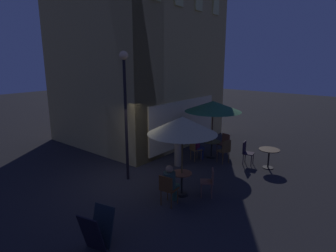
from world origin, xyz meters
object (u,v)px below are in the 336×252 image
at_px(cafe_chair_2, 224,142).
at_px(cafe_chair_4, 225,149).
at_px(cafe_table_2, 269,154).
at_px(patio_umbrella_1, 213,106).
at_px(patron_seated_1, 197,143).
at_px(patio_umbrella_0, 182,126).
at_px(cafe_chair_1, 209,180).
at_px(street_lamp_near_corner, 125,98).
at_px(patron_seated_0, 170,182).
at_px(cafe_table_1, 212,145).
at_px(cafe_chair_5, 246,151).
at_px(patron_standing_2, 178,144).
at_px(cafe_chair_0, 168,187).
at_px(menu_sandwich_board, 97,230).
at_px(cafe_chair_3, 194,147).
at_px(cafe_table_0, 182,180).

height_order(cafe_chair_2, cafe_chair_4, cafe_chair_4).
bearing_deg(cafe_table_2, patio_umbrella_1, 98.04).
relative_size(patio_umbrella_1, patron_seated_1, 1.91).
height_order(patio_umbrella_0, cafe_chair_1, patio_umbrella_0).
distance_m(street_lamp_near_corner, patron_seated_1, 3.91).
relative_size(cafe_table_2, patron_seated_1, 0.61).
bearing_deg(cafe_chair_4, patron_seated_0, 114.53).
xyz_separation_m(patio_umbrella_0, cafe_chair_4, (3.30, 0.27, -1.63)).
distance_m(cafe_table_1, cafe_chair_4, 0.82).
distance_m(cafe_table_1, cafe_chair_5, 1.49).
relative_size(patron_seated_0, patron_standing_2, 0.68).
bearing_deg(street_lamp_near_corner, cafe_table_1, -16.48).
xyz_separation_m(cafe_chair_4, patron_standing_2, (-1.36, 1.32, 0.30)).
height_order(patio_umbrella_0, cafe_chair_0, patio_umbrella_0).
bearing_deg(patron_seated_1, street_lamp_near_corner, -170.53).
bearing_deg(cafe_chair_1, patio_umbrella_0, -0.00).
distance_m(cafe_chair_0, patron_seated_1, 3.99).
bearing_deg(patron_seated_1, menu_sandwich_board, -142.84).
bearing_deg(cafe_chair_1, street_lamp_near_corner, -19.79).
xyz_separation_m(cafe_table_1, patio_umbrella_1, (0.00, 0.00, 1.68)).
bearing_deg(cafe_chair_5, menu_sandwich_board, -102.48).
height_order(menu_sandwich_board, patron_standing_2, patron_standing_2).
bearing_deg(cafe_table_2, cafe_chair_3, 112.63).
height_order(street_lamp_near_corner, cafe_table_2, street_lamp_near_corner).
bearing_deg(patron_seated_0, cafe_chair_5, -10.93).
distance_m(patio_umbrella_1, cafe_chair_5, 2.23).
height_order(patio_umbrella_0, cafe_chair_2, patio_umbrella_0).
xyz_separation_m(cafe_chair_3, cafe_chair_5, (0.98, -1.84, -0.01)).
distance_m(patio_umbrella_0, cafe_chair_3, 3.53).
relative_size(cafe_chair_0, patron_seated_1, 0.73).
relative_size(street_lamp_near_corner, patron_seated_1, 3.42).
relative_size(patio_umbrella_0, patron_seated_1, 1.95).
height_order(street_lamp_near_corner, cafe_table_0, street_lamp_near_corner).
xyz_separation_m(street_lamp_near_corner, cafe_table_0, (0.23, -2.17, -2.39)).
height_order(cafe_chair_1, patron_seated_1, patron_seated_1).
bearing_deg(patio_umbrella_0, cafe_chair_3, 26.75).
xyz_separation_m(cafe_table_0, cafe_chair_1, (0.47, -0.71, 0.04)).
relative_size(patio_umbrella_1, cafe_chair_4, 2.50).
distance_m(patio_umbrella_0, cafe_chair_0, 1.83).
bearing_deg(patron_standing_2, cafe_chair_4, 21.07).
distance_m(cafe_chair_0, cafe_chair_3, 3.88).
bearing_deg(patron_seated_0, cafe_chair_3, 17.01).
relative_size(cafe_table_1, patio_umbrella_0, 0.30).
xyz_separation_m(cafe_chair_4, patron_seated_1, (-0.38, 1.07, 0.13)).
relative_size(cafe_chair_2, patron_seated_0, 0.75).
height_order(cafe_chair_1, cafe_chair_2, cafe_chair_2).
distance_m(cafe_table_2, patio_umbrella_0, 4.43).
distance_m(cafe_table_1, patio_umbrella_1, 1.68).
height_order(cafe_table_1, patio_umbrella_0, patio_umbrella_0).
xyz_separation_m(cafe_chair_4, patron_seated_0, (-3.96, -0.34, 0.10)).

